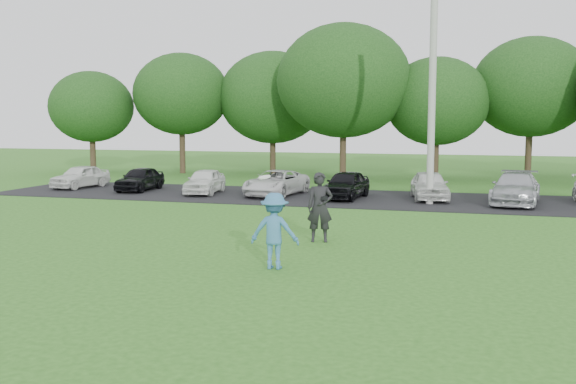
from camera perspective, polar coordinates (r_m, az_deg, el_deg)
name	(u,v)px	position (r m, az deg, el deg)	size (l,w,h in m)	color
ground	(246,264)	(15.03, -3.71, -6.37)	(100.00, 100.00, 0.00)	#2C631C
parking_lot	(350,198)	(27.45, 5.49, -0.53)	(32.00, 6.50, 0.03)	black
utility_pole	(432,89)	(25.79, 12.70, 8.96)	(0.28, 0.28, 9.08)	#ADAEA8
frisbee_player	(275,231)	(14.36, -1.20, -3.47)	(1.15, 0.71, 2.12)	teal
camera_bystander	(320,207)	(17.52, 2.86, -1.36)	(0.78, 0.59, 1.91)	black
parked_cars	(367,185)	(27.31, 7.02, 0.65)	(28.37, 4.66, 1.23)	white
tree_row	(410,91)	(36.75, 10.75, 8.78)	(42.39, 9.85, 8.64)	#38281C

